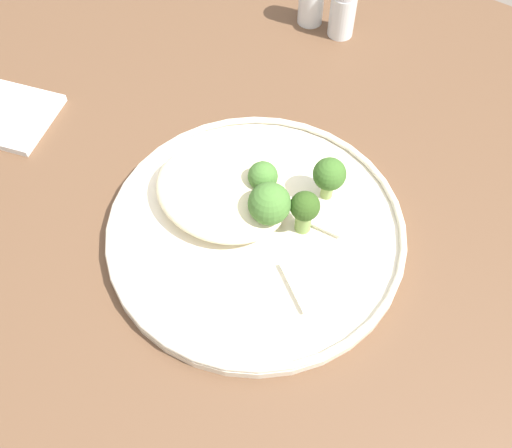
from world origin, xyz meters
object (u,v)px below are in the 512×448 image
Objects in this scene: salt_shaker at (343,11)px; broccoli_floret_right_tilted at (269,205)px; seared_scallop_center_golden at (225,196)px; broccoli_floret_rear_charred at (334,177)px; seared_scallop_right_edge at (189,165)px; broccoli_floret_split_head at (263,178)px; seared_scallop_large_seared at (213,179)px; broccoli_floret_front_edge at (309,212)px; seared_scallop_tiny_bay at (265,187)px; seared_scallop_left_edge at (237,224)px; dinner_plate at (256,231)px.

broccoli_floret_right_tilted is at bearing 105.62° from salt_shaker.
seared_scallop_center_golden is 0.11m from broccoli_floret_rear_charred.
seared_scallop_right_edge is 0.40× the size of salt_shaker.
seared_scallop_center_golden is 0.62× the size of broccoli_floret_rear_charred.
broccoli_floret_split_head is at bearing 35.59° from broccoli_floret_rear_charred.
seared_scallop_center_golden is 0.02m from seared_scallop_large_seared.
seared_scallop_large_seared is at bearing -9.94° from broccoli_floret_right_tilted.
broccoli_floret_front_edge is 0.05m from broccoli_floret_rear_charred.
seared_scallop_tiny_bay is at bearing 29.07° from broccoli_floret_rear_charred.
seared_scallop_center_golden is at bearing -1.58° from broccoli_floret_right_tilted.
dinner_plate is at bearing -143.57° from seared_scallop_left_edge.
seared_scallop_tiny_bay is 0.06m from broccoli_floret_front_edge.
broccoli_floret_rear_charred reaches higher than seared_scallop_center_golden.
salt_shaker is (0.06, -0.32, 0.01)m from seared_scallop_left_edge.
seared_scallop_right_edge reaches higher than seared_scallop_center_golden.
seared_scallop_left_edge is at bearing 56.35° from broccoli_floret_rear_charred.
seared_scallop_center_golden is (0.04, -0.01, 0.01)m from dinner_plate.
broccoli_floret_front_edge is 0.04m from broccoli_floret_right_tilted.
seared_scallop_large_seared is (-0.03, -0.00, -0.00)m from seared_scallop_right_edge.
salt_shaker is at bearing -93.93° from seared_scallop_right_edge.
seared_scallop_large_seared is 0.08m from broccoli_floret_right_tilted.
dinner_plate is 9.23× the size of seared_scallop_center_golden.
broccoli_floret_right_tilted is (-0.05, 0.00, 0.03)m from seared_scallop_center_golden.
seared_scallop_right_edge is at bearing 8.50° from broccoli_floret_split_head.
broccoli_floret_rear_charred is at bearing 116.18° from salt_shaker.
seared_scallop_left_edge is 0.39× the size of broccoli_floret_right_tilted.
seared_scallop_left_edge is (0.01, 0.01, 0.01)m from dinner_plate.
seared_scallop_right_edge is at bearing 86.07° from salt_shaker.
salt_shaker is (0.12, -0.24, -0.01)m from broccoli_floret_rear_charred.
seared_scallop_right_edge is at bearing -21.81° from seared_scallop_left_edge.
dinner_plate is 4.33× the size of salt_shaker.
seared_scallop_right_edge is 0.53× the size of broccoli_floret_front_edge.
salt_shaker is (-0.02, -0.29, 0.01)m from seared_scallop_right_edge.
seared_scallop_left_edge is at bearing 36.43° from dinner_plate.
seared_scallop_tiny_bay is 0.76× the size of seared_scallop_center_golden.
broccoli_floret_right_tilted is at bearing 132.67° from broccoli_floret_split_head.
broccoli_floret_rear_charred is at bearing -143.25° from seared_scallop_center_golden.
salt_shaker is (0.06, -0.27, 0.01)m from seared_scallop_tiny_bay.
salt_shaker is at bearing -67.66° from broccoli_floret_front_edge.
broccoli_floret_right_tilted is (-0.03, 0.03, 0.03)m from seared_scallop_tiny_bay.
seared_scallop_center_golden is at bearing -36.12° from seared_scallop_left_edge.
broccoli_floret_right_tilted is (0.03, 0.06, 0.01)m from broccoli_floret_rear_charred.
dinner_plate is at bearing 166.84° from seared_scallop_center_golden.
dinner_plate is at bearing 43.90° from broccoli_floret_right_tilted.
seared_scallop_left_edge reaches higher than seared_scallop_large_seared.
broccoli_floret_front_edge is at bearing -177.54° from seared_scallop_large_seared.
seared_scallop_right_edge is 0.03m from seared_scallop_large_seared.
seared_scallop_left_edge and seared_scallop_center_golden have the same top height.
broccoli_floret_front_edge reaches higher than seared_scallop_tiny_bay.
broccoli_floret_right_tilted is (-0.02, -0.02, 0.03)m from seared_scallop_left_edge.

